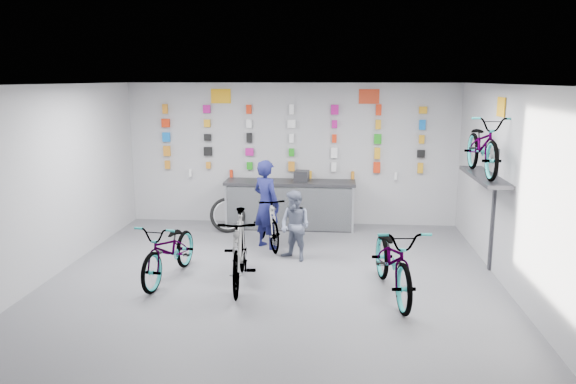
# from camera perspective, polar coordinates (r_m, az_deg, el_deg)

# --- Properties ---
(floor) EXTENTS (8.00, 8.00, 0.00)m
(floor) POSITION_cam_1_polar(r_m,az_deg,el_deg) (8.47, -1.80, -9.89)
(floor) COLOR #545459
(floor) RESTS_ON ground
(ceiling) EXTENTS (8.00, 8.00, 0.00)m
(ceiling) POSITION_cam_1_polar(r_m,az_deg,el_deg) (7.89, -1.94, 10.85)
(ceiling) COLOR white
(ceiling) RESTS_ON wall_back
(wall_back) EXTENTS (7.00, 0.00, 7.00)m
(wall_back) POSITION_cam_1_polar(r_m,az_deg,el_deg) (11.98, 0.39, 3.86)
(wall_back) COLOR #ACACAF
(wall_back) RESTS_ON floor
(wall_front) EXTENTS (7.00, 0.00, 7.00)m
(wall_front) POSITION_cam_1_polar(r_m,az_deg,el_deg) (4.25, -8.31, -10.51)
(wall_front) COLOR #ACACAF
(wall_front) RESTS_ON floor
(wall_left) EXTENTS (0.00, 8.00, 8.00)m
(wall_left) POSITION_cam_1_polar(r_m,az_deg,el_deg) (9.14, -24.21, 0.47)
(wall_left) COLOR #ACACAF
(wall_left) RESTS_ON floor
(wall_right) EXTENTS (0.00, 8.00, 8.00)m
(wall_right) POSITION_cam_1_polar(r_m,az_deg,el_deg) (8.40, 22.59, -0.30)
(wall_right) COLOR #ACACAF
(wall_right) RESTS_ON floor
(counter) EXTENTS (2.70, 0.66, 1.00)m
(counter) POSITION_cam_1_polar(r_m,az_deg,el_deg) (11.71, 0.20, -1.36)
(counter) COLOR black
(counter) RESTS_ON floor
(merch_wall) EXTENTS (5.57, 0.08, 1.56)m
(merch_wall) POSITION_cam_1_polar(r_m,az_deg,el_deg) (11.87, 0.37, 5.22)
(merch_wall) COLOR orange
(merch_wall) RESTS_ON wall_back
(wall_bracket) EXTENTS (0.39, 1.90, 2.00)m
(wall_bracket) POSITION_cam_1_polar(r_m,az_deg,el_deg) (9.49, 19.44, 0.97)
(wall_bracket) COLOR #333338
(wall_bracket) RESTS_ON wall_right
(sign_left) EXTENTS (0.42, 0.02, 0.30)m
(sign_left) POSITION_cam_1_polar(r_m,az_deg,el_deg) (12.07, -6.83, 9.65)
(sign_left) COLOR #F4A715
(sign_left) RESTS_ON wall_back
(sign_right) EXTENTS (0.42, 0.02, 0.30)m
(sign_right) POSITION_cam_1_polar(r_m,az_deg,el_deg) (11.84, 8.24, 9.58)
(sign_right) COLOR red
(sign_right) RESTS_ON wall_back
(sign_side) EXTENTS (0.02, 0.40, 0.30)m
(sign_side) POSITION_cam_1_polar(r_m,az_deg,el_deg) (9.40, 20.83, 8.08)
(sign_side) COLOR #F4A715
(sign_side) RESTS_ON wall_right
(bike_left) EXTENTS (0.88, 1.89, 0.96)m
(bike_left) POSITION_cam_1_polar(r_m,az_deg,el_deg) (8.93, -11.92, -5.76)
(bike_left) COLOR gray
(bike_left) RESTS_ON floor
(bike_center) EXTENTS (0.70, 1.92, 1.13)m
(bike_center) POSITION_cam_1_polar(r_m,az_deg,el_deg) (8.49, -4.98, -5.83)
(bike_center) COLOR gray
(bike_center) RESTS_ON floor
(bike_right) EXTENTS (0.99, 2.15, 1.09)m
(bike_right) POSITION_cam_1_polar(r_m,az_deg,el_deg) (8.23, 10.68, -6.71)
(bike_right) COLOR gray
(bike_right) RESTS_ON floor
(bike_service) EXTENTS (1.01, 1.71, 0.99)m
(bike_service) POSITION_cam_1_polar(r_m,az_deg,el_deg) (10.46, -2.09, -2.87)
(bike_service) COLOR gray
(bike_service) RESTS_ON floor
(bike_wall) EXTENTS (0.63, 1.80, 0.95)m
(bike_wall) POSITION_cam_1_polar(r_m,az_deg,el_deg) (9.38, 19.22, 4.52)
(bike_wall) COLOR gray
(bike_wall) RESTS_ON wall_bracket
(clerk) EXTENTS (0.71, 0.68, 1.64)m
(clerk) POSITION_cam_1_polar(r_m,az_deg,el_deg) (10.30, -2.21, -1.24)
(clerk) COLOR #121545
(clerk) RESTS_ON floor
(customer) EXTENTS (0.75, 0.72, 1.21)m
(customer) POSITION_cam_1_polar(r_m,az_deg,el_deg) (9.62, 0.72, -3.46)
(customer) COLOR slate
(customer) RESTS_ON floor
(spare_wheel) EXTENTS (0.78, 0.48, 0.71)m
(spare_wheel) POSITION_cam_1_polar(r_m,az_deg,el_deg) (11.55, -6.15, -2.34)
(spare_wheel) COLOR black
(spare_wheel) RESTS_ON floor
(register) EXTENTS (0.31, 0.33, 0.22)m
(register) POSITION_cam_1_polar(r_m,az_deg,el_deg) (11.58, 1.39, 1.64)
(register) COLOR black
(register) RESTS_ON counter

